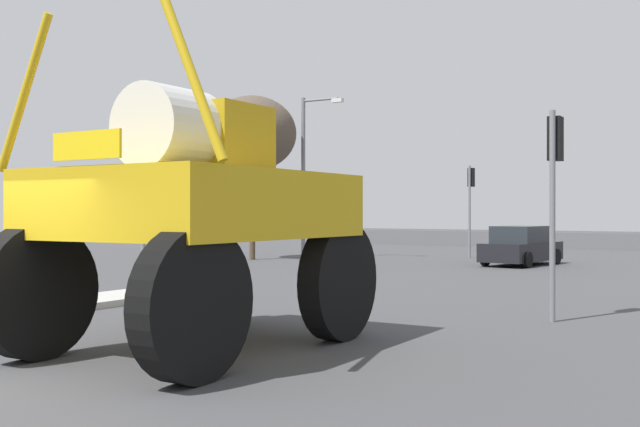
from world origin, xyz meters
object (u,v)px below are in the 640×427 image
at_px(streetlight_far_left, 307,168).
at_px(traffic_signal_near_left, 147,178).
at_px(sedan_ahead, 521,247).
at_px(bare_tree_left, 252,134).
at_px(traffic_signal_near_right, 555,168).
at_px(oversize_sprayer, 198,214).
at_px(traffic_signal_far_left, 471,191).

bearing_deg(streetlight_far_left, traffic_signal_near_left, -75.14).
relative_size(sedan_ahead, bare_tree_left, 0.61).
bearing_deg(traffic_signal_near_right, oversize_sprayer, -123.55).
bearing_deg(sedan_ahead, bare_tree_left, 112.20).
xyz_separation_m(sedan_ahead, traffic_signal_near_right, (4.87, -14.42, 2.19)).
relative_size(traffic_signal_near_right, streetlight_far_left, 0.56).
xyz_separation_m(sedan_ahead, traffic_signal_near_left, (-5.64, -14.42, 2.23)).
bearing_deg(traffic_signal_far_left, traffic_signal_near_left, -97.43).
xyz_separation_m(traffic_signal_near_right, streetlight_far_left, (-14.09, 13.46, 1.10)).
height_order(oversize_sprayer, bare_tree_left, bare_tree_left).
bearing_deg(oversize_sprayer, traffic_signal_near_left, 48.74).
distance_m(traffic_signal_far_left, streetlight_far_left, 7.46).
bearing_deg(traffic_signal_near_left, sedan_ahead, 68.63).
relative_size(traffic_signal_far_left, streetlight_far_left, 0.58).
relative_size(sedan_ahead, traffic_signal_near_left, 1.07).
height_order(oversize_sprayer, traffic_signal_near_left, oversize_sprayer).
bearing_deg(oversize_sprayer, sedan_ahead, 2.60).
height_order(oversize_sprayer, traffic_signal_far_left, oversize_sprayer).
bearing_deg(bare_tree_left, sedan_ahead, 14.12).
height_order(sedan_ahead, streetlight_far_left, streetlight_far_left).
relative_size(oversize_sprayer, traffic_signal_near_left, 1.36).
distance_m(oversize_sprayer, traffic_signal_near_left, 8.88).
xyz_separation_m(traffic_signal_far_left, streetlight_far_left, (-5.91, -4.45, 0.99)).
bearing_deg(traffic_signal_near_left, oversize_sprayer, -40.93).
bearing_deg(traffic_signal_far_left, bare_tree_left, -140.52).
distance_m(traffic_signal_near_right, streetlight_far_left, 19.52).
height_order(sedan_ahead, bare_tree_left, bare_tree_left).
xyz_separation_m(sedan_ahead, bare_tree_left, (-10.87, -2.73, 4.72)).
bearing_deg(traffic_signal_far_left, sedan_ahead, -46.61).
height_order(traffic_signal_near_right, traffic_signal_far_left, traffic_signal_far_left).
bearing_deg(oversize_sprayer, traffic_signal_far_left, 10.04).
bearing_deg(streetlight_far_left, sedan_ahead, 5.92).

